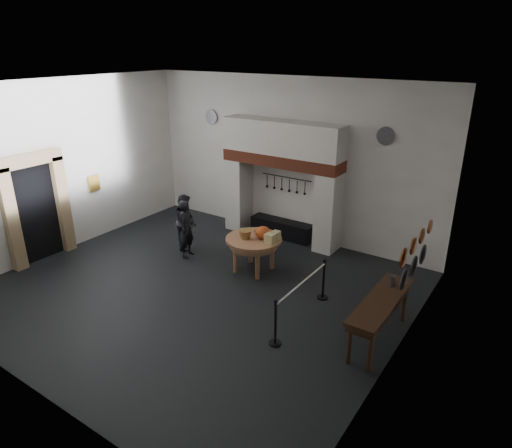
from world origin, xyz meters
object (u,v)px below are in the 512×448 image
Objects in this scene: side_table at (381,301)px; barrier_post_far at (323,280)px; visitor_far at (186,222)px; barrier_post_near at (275,323)px; iron_range at (282,229)px; work_table at (254,239)px; visitor_near at (187,229)px.

side_table and barrier_post_far have the same top height.
visitor_far reaches higher than barrier_post_near.
iron_range is at bearing -79.51° from visitor_far.
work_table is 0.63× the size of side_table.
work_table is (0.52, -2.21, 0.59)m from iron_range.
barrier_post_near is at bearing -157.70° from visitor_far.
visitor_near is 1.73× the size of barrier_post_far.
iron_range is 5.28m from side_table.
iron_range is 5.14m from barrier_post_near.
barrier_post_far is (4.34, -0.35, -0.31)m from visitor_far.
barrier_post_near is at bearing -90.00° from barrier_post_far.
visitor_near reaches higher than work_table.
visitor_far is (-2.31, 0.10, -0.08)m from work_table.
iron_range is 2.11× the size of barrier_post_far.
barrier_post_near is (3.94, -1.95, -0.33)m from visitor_near.
visitor_near is 5.54m from side_table.
visitor_far is at bearing 168.82° from side_table.
iron_range is 0.86× the size of side_table.
barrier_post_far is (2.55, -2.46, 0.20)m from iron_range.
visitor_near is 4.41m from barrier_post_near.
work_table is at bearing 131.92° from barrier_post_near.
work_table is 0.89× the size of visitor_near.
side_table is at bearing -16.57° from work_table.
iron_range is 3.55m from barrier_post_far.
iron_range is 2.81m from visitor_far.
side_table is at bearing 37.50° from barrier_post_near.
visitor_near is at bearing -171.02° from work_table.
visitor_far reaches higher than iron_range.
iron_range is 2.34m from work_table.
visitor_far is at bearing 33.36° from visitor_near.
visitor_far is 6.00m from side_table.
visitor_far reaches higher than barrier_post_far.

